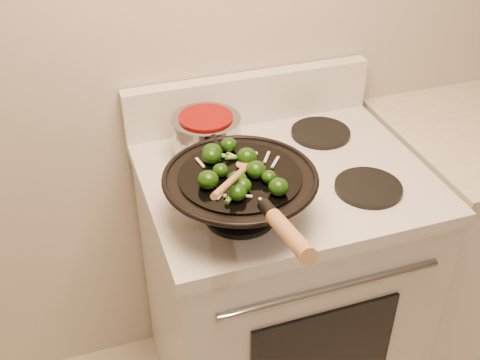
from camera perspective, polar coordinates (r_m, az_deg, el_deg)
name	(u,v)px	position (r m, az deg, el deg)	size (l,w,h in m)	color
stove	(278,286)	(1.97, 3.62, -10.01)	(0.78, 0.67, 1.08)	silver
wok	(241,193)	(1.46, 0.08, -1.24)	(0.38, 0.63, 0.25)	black
stirfry	(236,169)	(1.42, -0.41, 1.01)	(0.23, 0.28, 0.04)	#123307
wooden_spoon	(239,173)	(1.38, -0.10, 0.63)	(0.19, 0.24, 0.09)	#9B693D
saucepan	(207,135)	(1.71, -3.19, 4.32)	(0.20, 0.32, 0.11)	gray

